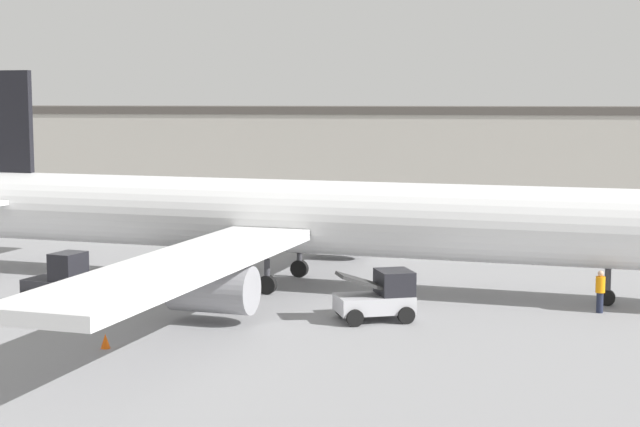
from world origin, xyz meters
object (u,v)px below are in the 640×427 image
(ground_crew_worker, at_px, (600,290))
(baggage_tug, at_px, (60,283))
(airplane, at_px, (301,219))
(belt_loader_truck, at_px, (380,296))
(safety_cone_near, at_px, (105,341))

(ground_crew_worker, bearing_deg, baggage_tug, 131.52)
(airplane, bearing_deg, belt_loader_truck, -46.90)
(airplane, distance_m, safety_cone_near, 14.26)
(baggage_tug, bearing_deg, belt_loader_truck, 13.44)
(ground_crew_worker, distance_m, belt_loader_truck, 9.66)
(ground_crew_worker, relative_size, baggage_tug, 0.61)
(airplane, relative_size, safety_cone_near, 80.49)
(belt_loader_truck, bearing_deg, airplane, 101.91)
(baggage_tug, xyz_separation_m, belt_loader_truck, (14.18, 0.00, -0.12))
(baggage_tug, relative_size, safety_cone_near, 5.48)
(airplane, bearing_deg, baggage_tug, -137.04)
(ground_crew_worker, xyz_separation_m, safety_cone_near, (-18.65, -9.39, -0.71))
(airplane, relative_size, ground_crew_worker, 24.05)
(ground_crew_worker, relative_size, belt_loader_truck, 0.51)
(belt_loader_truck, height_order, safety_cone_near, belt_loader_truck)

